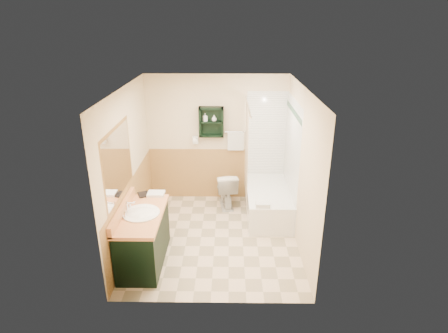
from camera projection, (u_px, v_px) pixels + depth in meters
floor at (215, 237)px, 6.07m from camera, size 3.00×3.00×0.00m
back_wall at (217, 138)px, 7.04m from camera, size 2.60×0.04×2.40m
left_wall at (127, 168)px, 5.64m from camera, size 0.04×3.00×2.40m
right_wall at (302, 169)px, 5.61m from camera, size 0.04×3.00×2.40m
ceiling at (213, 87)px, 5.18m from camera, size 2.60×3.00×0.04m
wainscot_left at (133, 209)px, 5.90m from camera, size 2.98×2.98×1.00m
wainscot_back at (217, 173)px, 7.27m from camera, size 2.58×2.58×1.00m
mirror_frame at (118, 163)px, 5.02m from camera, size 1.30×1.30×1.00m
mirror_glass at (118, 163)px, 5.02m from camera, size 1.20×1.20×0.90m
tile_right at (291, 161)px, 6.36m from camera, size 1.50×1.50×2.10m
tile_back at (271, 147)px, 7.04m from camera, size 0.95×0.95×2.10m
tile_accent at (294, 112)px, 6.05m from camera, size 1.50×1.50×0.10m
wall_shelf at (211, 122)px, 6.80m from camera, size 0.45×0.15×0.55m
hair_dryer at (195, 140)px, 6.96m from camera, size 0.10×0.24×0.18m
towel_bar at (236, 132)px, 6.91m from camera, size 0.40×0.06×0.40m
curtain_rod at (248, 105)px, 6.02m from camera, size 0.03×1.60×0.03m
shower_curtain at (247, 152)px, 6.50m from camera, size 1.05×1.05×1.70m
vanity at (143, 238)px, 5.34m from camera, size 0.59×1.23×0.78m
bathtub at (268, 202)px, 6.68m from camera, size 0.75×1.50×0.50m
toilet at (226, 189)px, 6.99m from camera, size 0.47×0.73×0.67m
counter_towel at (156, 194)px, 5.74m from camera, size 0.25×0.20×0.04m
vanity_book at (138, 190)px, 5.67m from camera, size 0.15×0.08×0.21m
tub_towel at (263, 204)px, 5.99m from camera, size 0.22×0.19×0.07m
soap_bottle_a at (205, 119)px, 6.78m from camera, size 0.12×0.16×0.07m
soap_bottle_b at (214, 119)px, 6.78m from camera, size 0.09×0.12×0.09m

